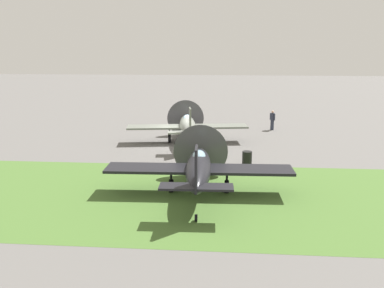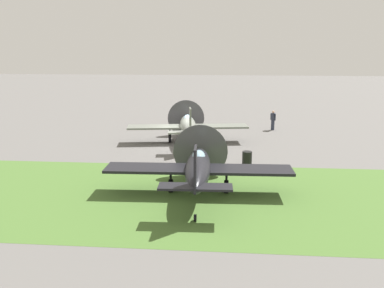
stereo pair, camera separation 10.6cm
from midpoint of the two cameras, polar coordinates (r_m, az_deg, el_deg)
name	(u,v)px [view 2 (the right image)]	position (r m, az deg, el deg)	size (l,w,h in m)	color
ground_plane	(176,144)	(31.02, -2.09, -0.01)	(160.00, 160.00, 0.00)	#605E5B
grass_verge	(149,195)	(20.52, -5.87, -7.10)	(120.00, 11.00, 0.01)	#476B2D
airplane_lead	(188,125)	(31.08, -0.47, 2.61)	(9.29, 7.39, 3.29)	slate
airplane_wingman	(198,168)	(20.08, 1.03, -3.31)	(9.31, 7.39, 3.33)	black
ground_crew_chief	(273,120)	(36.88, 11.28, 3.32)	(0.42, 0.53, 1.73)	#2D3342
fuel_drum	(247,159)	(25.51, 7.79, -2.02)	(0.60, 0.60, 0.90)	black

